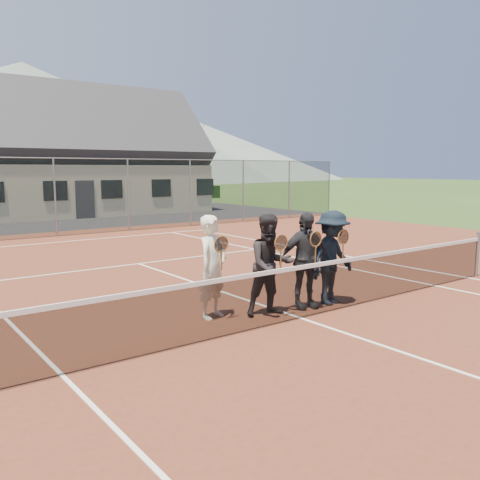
{
  "coord_description": "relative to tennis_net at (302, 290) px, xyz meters",
  "views": [
    {
      "loc": [
        -5.97,
        -6.19,
        2.6
      ],
      "look_at": [
        -0.21,
        1.5,
        1.25
      ],
      "focal_mm": 38.0,
      "sensor_mm": 36.0,
      "label": 1
    }
  ],
  "objects": [
    {
      "name": "ground",
      "position": [
        0.0,
        20.0,
        -0.54
      ],
      "size": [
        220.0,
        220.0,
        0.0
      ],
      "primitive_type": "plane",
      "color": "#294217",
      "rests_on": "ground"
    },
    {
      "name": "court_surface",
      "position": [
        0.0,
        0.0,
        -0.53
      ],
      "size": [
        30.0,
        30.0,
        0.02
      ],
      "primitive_type": "cube",
      "color": "#562819",
      "rests_on": "ground"
    },
    {
      "name": "hill_centre",
      "position": [
        20.0,
        95.0,
        10.46
      ],
      "size": [
        120.0,
        120.0,
        22.0
      ],
      "primitive_type": "cone",
      "color": "#58695F",
      "rests_on": "ground"
    },
    {
      "name": "hill_east",
      "position": [
        55.0,
        95.0,
        6.46
      ],
      "size": [
        90.0,
        90.0,
        14.0
      ],
      "primitive_type": "cone",
      "color": "slate",
      "rests_on": "ground"
    },
    {
      "name": "court_markings",
      "position": [
        0.0,
        0.0,
        -0.51
      ],
      "size": [
        11.03,
        23.83,
        0.01
      ],
      "color": "white",
      "rests_on": "court_surface"
    },
    {
      "name": "tennis_net",
      "position": [
        0.0,
        0.0,
        0.0
      ],
      "size": [
        11.68,
        0.08,
        1.1
      ],
      "color": "slate",
      "rests_on": "ground"
    },
    {
      "name": "perimeter_fence",
      "position": [
        0.0,
        13.5,
        0.99
      ],
      "size": [
        30.07,
        0.07,
        3.02
      ],
      "color": "slate",
      "rests_on": "ground"
    },
    {
      "name": "clubhouse",
      "position": [
        4.0,
        24.0,
        3.45
      ],
      "size": [
        15.6,
        8.2,
        7.7
      ],
      "color": "beige",
      "rests_on": "ground"
    },
    {
      "name": "tree_d",
      "position": [
        12.0,
        33.0,
        5.25
      ],
      "size": [
        3.2,
        3.2,
        7.77
      ],
      "color": "#362313",
      "rests_on": "ground"
    },
    {
      "name": "tree_e",
      "position": [
        18.0,
        33.0,
        5.25
      ],
      "size": [
        3.2,
        3.2,
        7.77
      ],
      "color": "#3A2215",
      "rests_on": "ground"
    },
    {
      "name": "player_a",
      "position": [
        -1.19,
        0.98,
        0.38
      ],
      "size": [
        0.77,
        0.65,
        1.8
      ],
      "color": "white",
      "rests_on": "court_surface"
    },
    {
      "name": "player_b",
      "position": [
        -0.27,
        0.52,
        0.38
      ],
      "size": [
        1.02,
        0.89,
        1.8
      ],
      "color": "black",
      "rests_on": "court_surface"
    },
    {
      "name": "player_c",
      "position": [
        0.54,
        0.49,
        0.38
      ],
      "size": [
        1.13,
        0.68,
        1.8
      ],
      "color": "#222327",
      "rests_on": "court_surface"
    },
    {
      "name": "player_d",
      "position": [
        1.15,
        0.38,
        0.38
      ],
      "size": [
        1.24,
        0.82,
        1.8
      ],
      "color": "black",
      "rests_on": "court_surface"
    }
  ]
}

